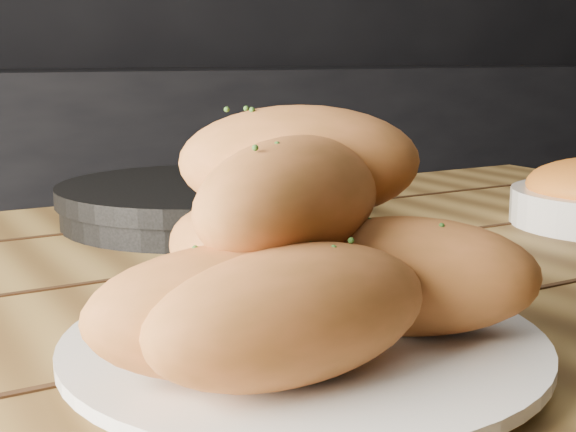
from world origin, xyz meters
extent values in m
cube|color=black|center=(0.00, 1.70, 0.45)|extent=(2.80, 0.60, 0.90)
cube|color=olive|center=(-0.67, 0.05, 0.73)|extent=(1.41, 0.94, 0.04)
cylinder|color=brown|center=(-0.02, 0.40, 0.35)|extent=(0.07, 0.07, 0.71)
cylinder|color=white|center=(-0.76, -0.09, 0.76)|extent=(0.27, 0.27, 0.01)
cylinder|color=white|center=(-0.76, -0.09, 0.76)|extent=(0.30, 0.30, 0.01)
ellipsoid|color=#B76532|center=(-0.82, -0.13, 0.80)|extent=(0.19, 0.12, 0.07)
ellipsoid|color=#B76532|center=(-0.71, -0.12, 0.80)|extent=(0.18, 0.16, 0.07)
ellipsoid|color=#B76532|center=(-0.77, -0.03, 0.80)|extent=(0.11, 0.17, 0.07)
ellipsoid|color=#B76532|center=(-0.77, -0.10, 0.86)|extent=(0.18, 0.15, 0.07)
ellipsoid|color=#B76532|center=(-0.75, -0.06, 0.87)|extent=(0.17, 0.14, 0.07)
ellipsoid|color=#B76532|center=(-0.81, -0.15, 0.80)|extent=(0.18, 0.09, 0.07)
cylinder|color=black|center=(-0.64, 0.34, 0.77)|extent=(0.31, 0.31, 0.03)
cylinder|color=black|center=(-0.64, 0.34, 0.79)|extent=(0.32, 0.32, 0.02)
cube|color=black|center=(-0.44, 0.42, 0.78)|extent=(0.14, 0.08, 0.01)
camera|label=1|loc=(-1.01, -0.50, 0.94)|focal=50.00mm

